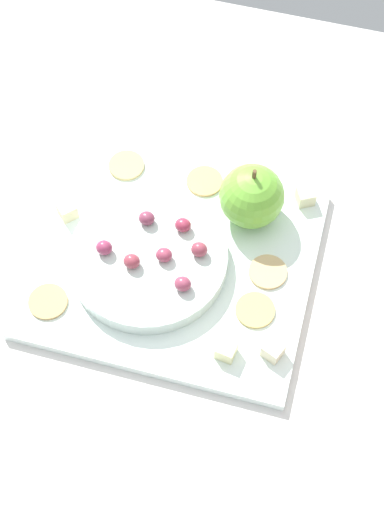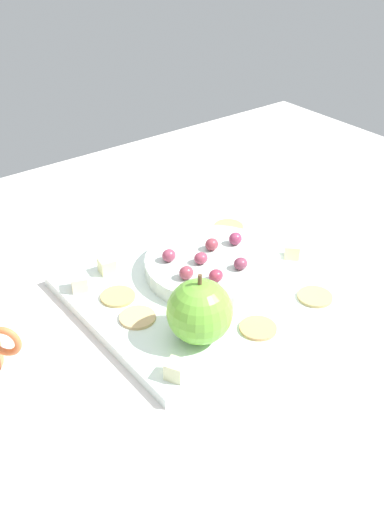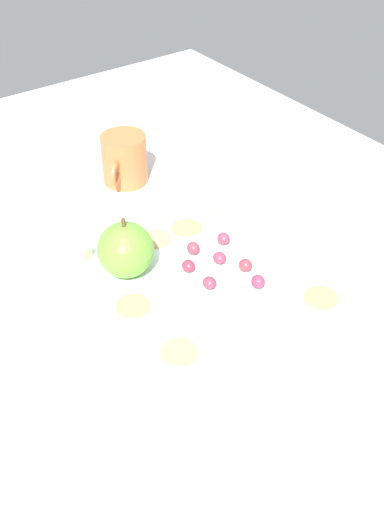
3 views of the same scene
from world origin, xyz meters
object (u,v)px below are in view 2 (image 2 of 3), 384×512
object	(u,v)px
grape_2	(186,273)
grape_5	(169,255)
platter	(202,288)
apple_whole	(200,311)
cheese_cube_3	(79,283)
grape_3	(212,244)
serving_dish	(213,265)
grape_6	(235,239)
cracker_3	(315,297)
cracker_2	(229,227)
grape_4	(216,276)
cracker_4	(258,328)
cracker_1	(118,297)
cheese_cube_1	(176,370)
cheese_cube_2	(107,266)
grape_1	(241,264)
grape_0	(201,258)
cracker_0	(138,317)
cheese_cube_0	(292,251)

from	to	relation	value
grape_2	grape_5	size ratio (longest dim) A/B	1.00
platter	apple_whole	xyz separation A→B (cm)	(-7.12, -8.57, 4.59)
cheese_cube_3	grape_3	size ratio (longest dim) A/B	1.07
serving_dish	grape_6	size ratio (longest dim) A/B	9.68
platter	cracker_3	xyz separation A→B (cm)	(9.65, -11.52, 0.89)
grape_3	grape_6	distance (cm)	3.69
cracker_2	grape_4	size ratio (longest dim) A/B	2.36
cracker_2	cracker_3	bearing A→B (deg)	-98.02
cheese_cube_3	cracker_4	world-z (taller)	cheese_cube_3
platter	cracker_1	world-z (taller)	cracker_1
serving_dish	grape_4	distance (cm)	5.65
cracker_2	cracker_1	bearing A→B (deg)	-167.53
cheese_cube_1	cheese_cube_2	world-z (taller)	same
platter	cheese_cube_2	distance (cm)	13.42
apple_whole	grape_1	world-z (taller)	apple_whole
grape_1	grape_0	bearing A→B (deg)	128.27
cracker_1	grape_4	world-z (taller)	grape_4
cracker_0	grape_1	world-z (taller)	grape_1
apple_whole	cracker_0	xyz separation A→B (cm)	(-3.90, 7.44, -3.70)
apple_whole	grape_4	xyz separation A→B (cm)	(6.95, 5.48, -0.86)
cheese_cube_3	grape_4	world-z (taller)	grape_4
cheese_cube_1	cheese_cube_3	world-z (taller)	same
serving_dish	cracker_2	world-z (taller)	serving_dish
cheese_cube_0	grape_1	xyz separation A→B (cm)	(-10.11, -0.24, 2.00)
platter	grape_2	size ratio (longest dim) A/B	16.83
grape_2	grape_3	xyz separation A→B (cm)	(7.05, 3.46, -0.03)
cheese_cube_2	grape_3	world-z (taller)	grape_3
cheese_cube_2	cracker_0	distance (cm)	11.47
cheese_cube_2	cracker_0	size ratio (longest dim) A/B	0.45
cheese_cube_1	cracker_0	size ratio (longest dim) A/B	0.45
cracker_3	grape_3	xyz separation A→B (cm)	(-5.46, 14.64, 2.89)
cheese_cube_0	grape_1	distance (cm)	10.31
cheese_cube_2	cracker_3	xyz separation A→B (cm)	(18.35, -21.59, -0.83)
serving_dish	grape_4	bearing A→B (deg)	-124.78
cracker_1	cracker_2	distance (cm)	23.80
platter	grape_4	world-z (taller)	grape_4
apple_whole	cracker_4	xyz separation A→B (cm)	(6.54, -3.16, -3.70)
apple_whole	cheese_cube_2	distance (cm)	18.93
apple_whole	grape_3	xyz separation A→B (cm)	(11.30, 11.69, -0.81)
cheese_cube_1	grape_2	bearing A→B (deg)	48.85
cracker_1	grape_6	world-z (taller)	grape_6
serving_dish	cracker_4	xyz separation A→B (cm)	(-3.44, -13.00, -0.91)
cheese_cube_0	cracker_1	size ratio (longest dim) A/B	0.45
cracker_3	grape_5	distance (cm)	20.08
apple_whole	grape_4	bearing A→B (deg)	38.23
platter	grape_1	world-z (taller)	grape_1
serving_dish	cheese_cube_0	bearing A→B (deg)	-18.96
cheese_cube_2	cheese_cube_0	bearing A→B (deg)	-28.95
cheese_cube_3	cracker_0	bearing A→B (deg)	-74.87
cracker_1	grape_2	bearing A→B (deg)	-29.63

